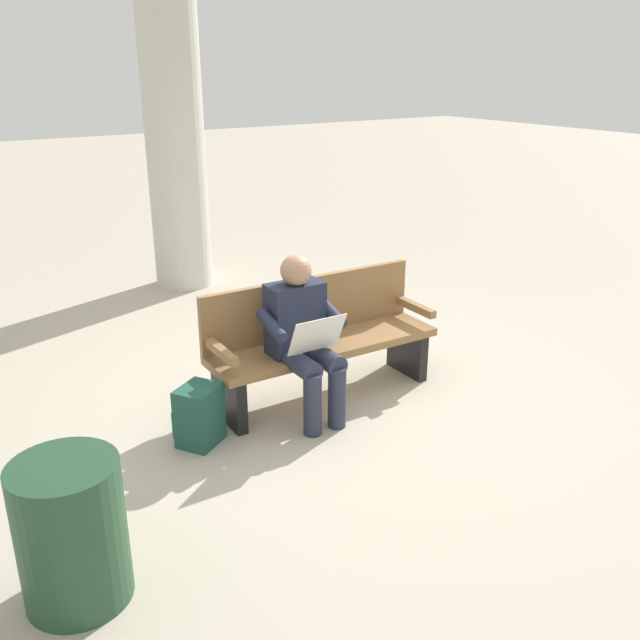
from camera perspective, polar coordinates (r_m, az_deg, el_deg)
name	(u,v)px	position (r m, az deg, el deg)	size (l,w,h in m)	color
ground_plane	(325,395)	(5.39, 0.38, -6.20)	(40.00, 40.00, 0.00)	#B7AD99
bench_near	(320,337)	(5.26, -0.02, -1.44)	(1.81, 0.53, 0.90)	olive
person_seated	(303,334)	(4.87, -1.39, -1.14)	(0.58, 0.58, 1.18)	#1E2338
backpack	(199,416)	(4.75, -9.94, -7.75)	(0.36, 0.36, 0.41)	#1E4C42
support_pillar	(173,112)	(7.83, -11.99, 16.37)	(0.63, 0.63, 3.81)	beige
trash_bin	(72,533)	(3.58, -19.72, -16.12)	(0.51, 0.51, 0.73)	#23472D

